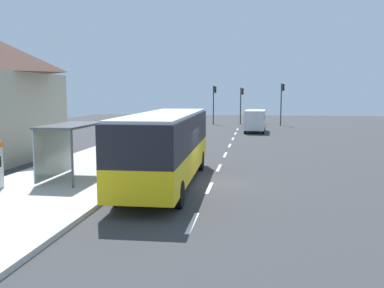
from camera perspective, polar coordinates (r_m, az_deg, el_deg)
The scene contains 20 objects.
ground_plane at distance 33.19m, azimuth 4.66°, elevation -0.25°, with size 56.00×92.00×0.04m, color #38383A.
sidewalk_platform at distance 22.89m, azimuth -13.65°, elevation -3.37°, with size 6.20×30.00×0.18m, color beige.
lane_stripe_seg_0 at distance 13.63m, azimuth 0.06°, elevation -10.56°, with size 0.16×2.20×0.01m, color silver.
lane_stripe_seg_1 at distance 18.42m, azimuth 2.33°, elevation -5.93°, with size 0.16×2.20×0.01m, color silver.
lane_stripe_seg_2 at distance 23.30m, azimuth 3.64°, elevation -3.22°, with size 0.16×2.20×0.01m, color silver.
lane_stripe_seg_3 at distance 28.22m, azimuth 4.49°, elevation -1.45°, with size 0.16×2.20×0.01m, color silver.
lane_stripe_seg_4 at distance 33.17m, azimuth 5.09°, elevation -0.21°, with size 0.16×2.20×0.01m, color silver.
lane_stripe_seg_5 at distance 38.13m, azimuth 5.53°, elevation 0.71°, with size 0.16×2.20×0.01m, color silver.
lane_stripe_seg_6 at distance 43.10m, azimuth 5.87°, elevation 1.42°, with size 0.16×2.20×0.01m, color silver.
lane_stripe_seg_7 at distance 48.07m, azimuth 6.14°, elevation 1.98°, with size 0.16×2.20×0.01m, color silver.
bus at distance 18.77m, azimuth -3.48°, elevation -0.00°, with size 2.76×11.06×3.21m.
white_van at distance 44.81m, azimuth 8.49°, elevation 3.30°, with size 2.21×5.28×2.30m.
sedan_near at distance 58.15m, azimuth 8.58°, elevation 3.56°, with size 1.87×4.42×1.52m.
sedan_far at distance 51.35m, azimuth 8.59°, elevation 3.13°, with size 1.91×4.44×1.52m.
recycling_bin_red at distance 22.39m, azimuth -8.14°, elevation -2.01°, with size 0.52×0.52×0.95m, color red.
recycling_bin_yellow at distance 23.06m, azimuth -7.64°, elevation -1.74°, with size 0.52×0.52×0.95m, color yellow.
traffic_light_near_side at distance 54.44m, azimuth 12.02°, elevation 6.11°, with size 0.49×0.28×5.28m.
traffic_light_far_side at distance 55.39m, azimuth 3.00°, elevation 6.09°, with size 0.49×0.28×5.01m.
traffic_light_median at distance 55.97m, azimuth 6.67°, elevation 5.93°, with size 0.49×0.28×4.79m.
bus_shelter at distance 20.19m, azimuth -16.70°, elevation 0.93°, with size 1.80×4.00×2.50m.
Camera 1 is at (2.14, -18.86, 4.09)m, focal length 39.63 mm.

